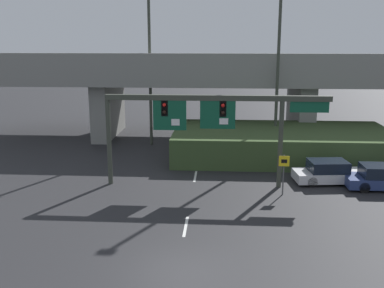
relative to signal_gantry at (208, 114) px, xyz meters
name	(u,v)px	position (x,y,z in m)	size (l,w,h in m)	color
ground_plane	(177,270)	(-0.82, -10.46, -4.44)	(160.00, 160.00, 0.00)	#262628
lane_markings	(195,176)	(-0.82, 1.85, -4.43)	(0.14, 34.78, 0.01)	silver
signal_gantry	(208,114)	(0.00, 0.00, 0.00)	(13.36, 0.44, 5.58)	#383D33
speed_limit_sign	(284,169)	(4.42, -1.41, -2.88)	(0.60, 0.11, 2.38)	#4C4C4C
highway_light_pole_near	(279,36)	(5.10, 8.77, 4.56)	(0.70, 0.36, 17.23)	#383D33
highway_light_pole_far	(150,61)	(-5.09, 10.74, 2.60)	(0.70, 0.36, 13.33)	#383D33
overpass_bridge	(203,77)	(-0.82, 14.16, 1.04)	(41.21, 9.44, 7.69)	gray
grass_embankment	(282,143)	(5.45, 7.26, -3.38)	(16.28, 8.28, 2.11)	#384C28
parked_sedan_near_right	(329,172)	(7.62, 1.11, -3.78)	(4.64, 2.36, 1.42)	silver
parked_sedan_mid_right	(384,178)	(10.61, 0.13, -3.77)	(4.65, 1.93, 1.45)	navy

